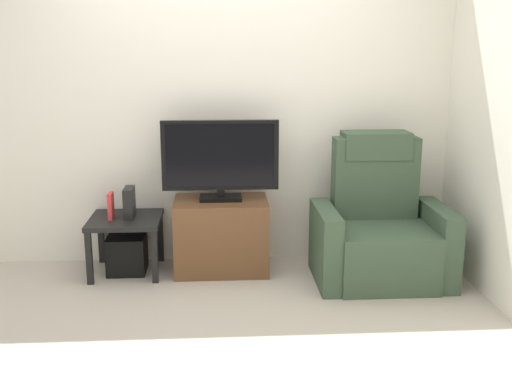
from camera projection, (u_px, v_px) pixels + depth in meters
ground_plane at (222, 314)px, 4.00m from camera, size 6.40×6.40×0.00m
wall_back at (218, 100)px, 4.79m from camera, size 6.40×0.06×2.60m
tv_stand at (221, 235)px, 4.73m from camera, size 0.71×0.49×0.56m
television at (220, 158)px, 4.61m from camera, size 0.89×0.20×0.61m
recliner_armchair at (379, 230)px, 4.56m from camera, size 0.98×0.78×1.08m
side_table at (126, 226)px, 4.66m from camera, size 0.54×0.54×0.44m
subwoofer_box at (127, 254)px, 4.71m from camera, size 0.29×0.29×0.29m
book_upright at (111, 206)px, 4.60m from camera, size 0.03×0.12×0.20m
game_console at (129, 203)px, 4.63m from camera, size 0.07×0.20×0.23m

